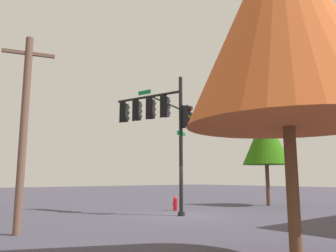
% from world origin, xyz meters
% --- Properties ---
extents(ground_plane, '(120.00, 120.00, 0.00)m').
position_xyz_m(ground_plane, '(0.00, 0.00, 0.00)').
color(ground_plane, '#3F3C4A').
extents(signal_pole_assembly, '(4.95, 1.91, 7.34)m').
position_xyz_m(signal_pole_assembly, '(1.42, 0.42, 5.22)').
color(signal_pole_assembly, black).
rests_on(signal_pole_assembly, ground_plane).
extents(utility_pole, '(0.66, 1.75, 7.04)m').
position_xyz_m(utility_pole, '(-0.81, 8.15, 3.66)').
color(utility_pole, brown).
rests_on(utility_pole, ground_plane).
extents(fire_hydrant, '(0.33, 0.24, 0.83)m').
position_xyz_m(fire_hydrant, '(2.29, -1.54, 0.41)').
color(fire_hydrant, red).
rests_on(fire_hydrant, ground_plane).
extents(tree_near, '(3.37, 3.37, 6.60)m').
position_xyz_m(tree_near, '(0.83, -8.85, 4.71)').
color(tree_near, brown).
rests_on(tree_near, ground_plane).
extents(tree_far, '(4.56, 4.56, 8.10)m').
position_xyz_m(tree_far, '(-9.10, 4.83, 5.56)').
color(tree_far, brown).
rests_on(tree_far, ground_plane).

